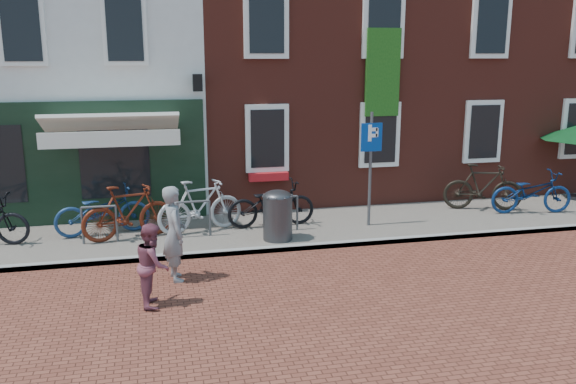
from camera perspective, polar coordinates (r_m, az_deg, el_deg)
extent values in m
plane|color=brown|center=(12.51, -1.60, -5.85)|extent=(80.00, 80.00, 0.00)
cube|color=slate|center=(14.10, 1.18, -3.45)|extent=(24.00, 3.00, 0.10)
cube|color=silver|center=(18.81, -21.80, 13.50)|extent=(8.00, 8.00, 9.00)
cube|color=maroon|center=(19.13, 0.09, 15.88)|extent=(6.00, 8.00, 10.00)
cube|color=maroon|center=(21.30, 16.60, 15.07)|extent=(6.00, 8.00, 10.00)
cylinder|color=#3B3B3E|center=(12.95, -1.00, -2.52)|extent=(0.64, 0.64, 0.96)
ellipsoid|color=#3B3B3E|center=(12.81, -1.01, -0.14)|extent=(0.64, 0.64, 0.29)
cylinder|color=#4C4C4F|center=(13.97, 7.87, 2.13)|extent=(0.07, 0.07, 2.67)
cube|color=#073893|center=(13.83, 8.00, 5.22)|extent=(0.50, 0.04, 0.65)
imported|color=gray|center=(11.02, -10.83, -3.91)|extent=(0.53, 0.71, 1.76)
imported|color=brown|center=(10.06, -12.83, -6.78)|extent=(0.54, 0.68, 1.39)
imported|color=#571C0E|center=(13.41, -15.04, -1.86)|extent=(2.09, 1.06, 1.21)
imported|color=navy|center=(13.94, -17.34, -1.71)|extent=(2.17, 1.11, 1.09)
imported|color=#B0AFB2|center=(13.63, -8.40, -1.32)|extent=(2.09, 1.07, 1.21)
imported|color=black|center=(13.93, -1.62, -1.12)|extent=(2.11, 0.83, 1.09)
imported|color=black|center=(16.21, 18.18, 0.46)|extent=(2.09, 1.20, 1.21)
imported|color=#0A2350|center=(16.31, 22.28, -0.01)|extent=(2.16, 1.04, 1.09)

